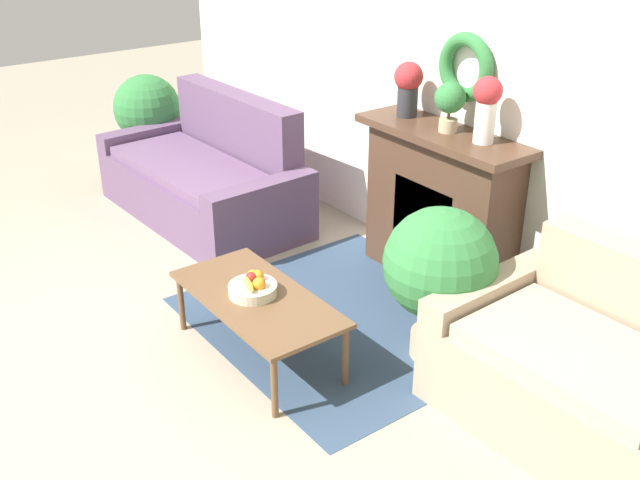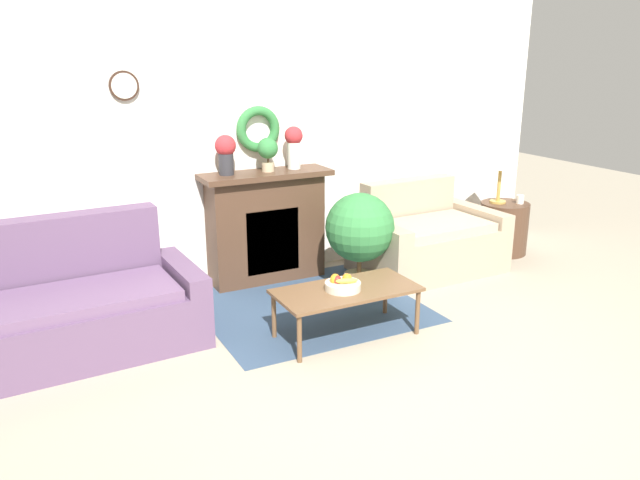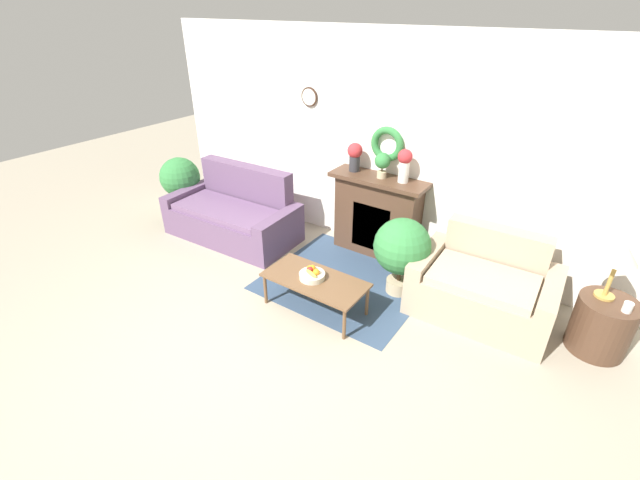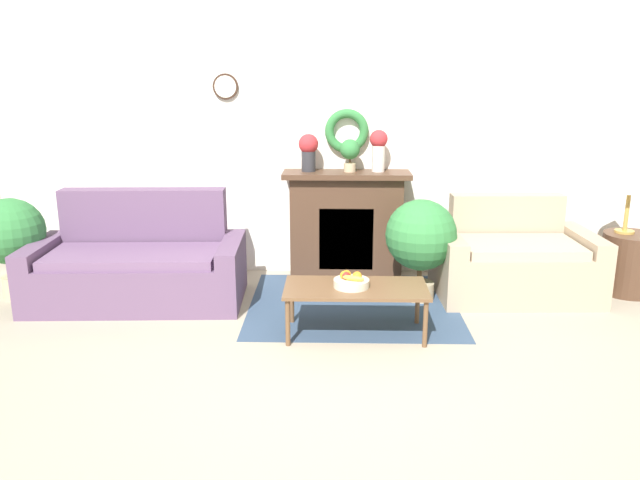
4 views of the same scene
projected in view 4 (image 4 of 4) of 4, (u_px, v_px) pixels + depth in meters
ground_plane at (337, 410)px, 3.75m from camera, size 16.00×16.00×0.00m
floor_rug at (353, 304)px, 5.46m from camera, size 1.80×1.63×0.01m
wall_back at (337, 138)px, 6.09m from camera, size 6.80×0.15×2.70m
fireplace at (346, 224)px, 6.10m from camera, size 1.22×0.41×1.05m
couch_left at (139, 266)px, 5.51m from camera, size 1.86×0.98×0.95m
loveseat_right at (513, 261)px, 5.67m from camera, size 1.42×0.96×0.86m
coffee_table at (356, 291)px, 4.75m from camera, size 1.09×0.53×0.39m
fruit_bowl at (351, 281)px, 4.73m from camera, size 0.27×0.27×0.12m
side_table_by_loveseat at (630, 263)px, 5.71m from camera, size 0.51×0.51×0.55m
table_lamp at (631, 183)px, 5.57m from camera, size 0.31×0.31×0.58m
vase_on_mantel_left at (308, 150)px, 5.93m from camera, size 0.19×0.19×0.36m
vase_on_mantel_right at (379, 147)px, 5.91m from camera, size 0.17×0.17×0.40m
potted_plant_on_mantel at (350, 152)px, 5.90m from camera, size 0.19×0.19×0.31m
potted_plant_floor_by_couch at (11, 235)px, 5.50m from camera, size 0.59×0.59×0.91m
potted_plant_floor_by_loveseat at (421, 237)px, 5.46m from camera, size 0.63×0.63×0.91m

